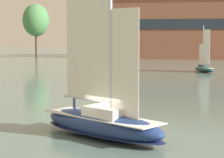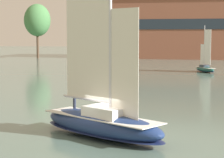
% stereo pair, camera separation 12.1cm
% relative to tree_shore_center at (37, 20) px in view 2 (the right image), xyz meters
% --- Properties ---
extents(ground_plane, '(400.00, 400.00, 0.00)m').
position_rel_tree_shore_center_xyz_m(ground_plane, '(38.33, -84.54, -10.14)').
color(ground_plane, slate).
extents(waterfront_building, '(41.31, 17.91, 17.02)m').
position_rel_tree_shore_center_xyz_m(waterfront_building, '(35.55, 10.28, -1.59)').
color(waterfront_building, brown).
rests_on(waterfront_building, ground).
extents(tree_shore_center, '(7.04, 7.04, 14.48)m').
position_rel_tree_shore_center_xyz_m(tree_shore_center, '(0.00, 0.00, 0.00)').
color(tree_shore_center, '#4C3828').
rests_on(tree_shore_center, ground).
extents(sailboat_main, '(9.55, 7.21, 13.11)m').
position_rel_tree_shore_center_xyz_m(sailboat_main, '(38.34, -84.55, -9.09)').
color(sailboat_main, navy).
rests_on(sailboat_main, ground).
extents(sailboat_moored_mid_channel, '(4.04, 5.81, 7.87)m').
position_rel_tree_shore_center_xyz_m(sailboat_moored_mid_channel, '(44.22, -35.04, -9.45)').
color(sailboat_moored_mid_channel, '#194C47').
rests_on(sailboat_moored_mid_channel, ground).
extents(sailboat_moored_far_slip, '(6.51, 5.42, 9.20)m').
position_rel_tree_shore_center_xyz_m(sailboat_moored_far_slip, '(24.92, -8.88, -9.51)').
color(sailboat_moored_far_slip, silver).
rests_on(sailboat_moored_far_slip, ground).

